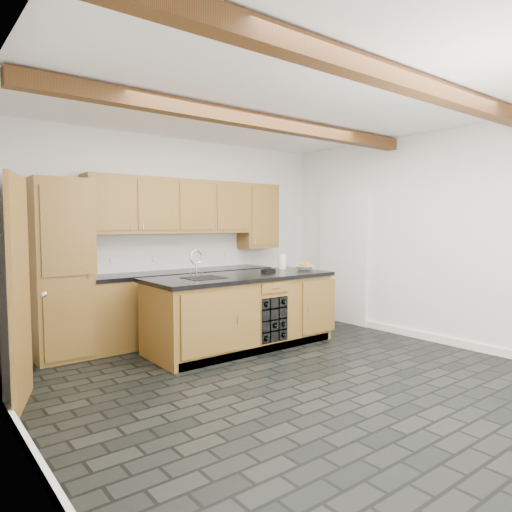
{
  "coord_description": "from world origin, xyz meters",
  "views": [
    {
      "loc": [
        -3.11,
        -3.38,
        1.58
      ],
      "look_at": [
        0.15,
        0.8,
        1.2
      ],
      "focal_mm": 32.0,
      "sensor_mm": 36.0,
      "label": 1
    }
  ],
  "objects_px": {
    "kitchen_scale": "(268,270)",
    "fruit_bowl": "(305,268)",
    "paper_towel": "(282,262)",
    "island": "(242,311)"
  },
  "relations": [
    {
      "from": "fruit_bowl",
      "to": "kitchen_scale",
      "type": "bearing_deg",
      "value": 171.46
    },
    {
      "from": "kitchen_scale",
      "to": "paper_towel",
      "type": "bearing_deg",
      "value": 22.25
    },
    {
      "from": "fruit_bowl",
      "to": "paper_towel",
      "type": "bearing_deg",
      "value": 117.13
    },
    {
      "from": "kitchen_scale",
      "to": "paper_towel",
      "type": "xyz_separation_m",
      "value": [
        0.44,
        0.21,
        0.08
      ]
    },
    {
      "from": "kitchen_scale",
      "to": "fruit_bowl",
      "type": "bearing_deg",
      "value": -12.23
    },
    {
      "from": "fruit_bowl",
      "to": "paper_towel",
      "type": "relative_size",
      "value": 1.17
    },
    {
      "from": "island",
      "to": "kitchen_scale",
      "type": "height_order",
      "value": "kitchen_scale"
    },
    {
      "from": "island",
      "to": "kitchen_scale",
      "type": "bearing_deg",
      "value": 6.52
    },
    {
      "from": "island",
      "to": "fruit_bowl",
      "type": "xyz_separation_m",
      "value": [
        1.07,
        -0.03,
        0.5
      ]
    },
    {
      "from": "kitchen_scale",
      "to": "fruit_bowl",
      "type": "relative_size",
      "value": 0.75
    }
  ]
}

